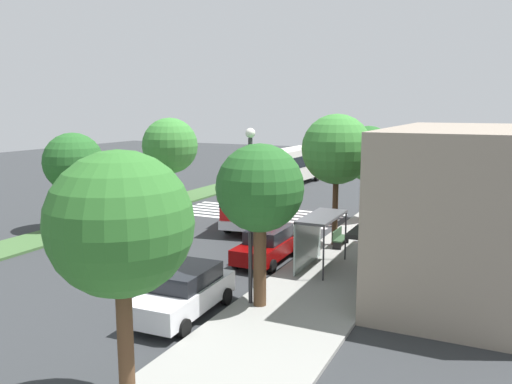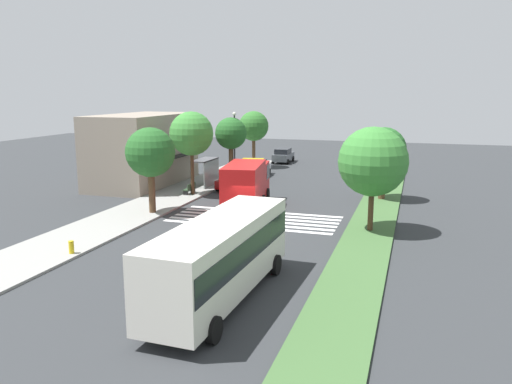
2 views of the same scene
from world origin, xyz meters
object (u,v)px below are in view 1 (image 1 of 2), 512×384
Objects in this scene: parked_car_mid at (184,292)px; median_tree_west at (73,163)px; sidewalk_tree_far_west at (368,154)px; fire_truck at (259,195)px; sidewalk_tree_center at (260,190)px; bench_near_shelter at (340,238)px; fire_hydrant at (388,192)px; transit_bus at (291,164)px; median_tree_far_west at (170,146)px; sidewalk_tree_west at (337,150)px; parked_car_west at (267,244)px; street_lamp at (250,203)px; bus_stop_shelter at (315,230)px; sidewalk_tree_east at (120,225)px.

median_tree_west is (-8.26, -13.31, 3.24)m from parked_car_mid.
parked_car_mid is 18.69m from sidewalk_tree_far_west.
sidewalk_tree_center is (12.45, 5.90, 2.53)m from fire_truck.
bench_near_shelter is 17.00m from fire_hydrant.
median_tree_far_west reaches higher than transit_bus.
sidewalk_tree_west reaches higher than median_tree_far_west.
parked_car_west is at bearing 19.00° from fire_truck.
street_lamp is at bearing -94.95° from sidewalk_tree_center.
bus_stop_shelter is 4.20m from bench_near_shelter.
median_tree_far_west is (-24.16, -15.51, -0.29)m from sidewalk_tree_east.
bus_stop_shelter is at bearing 2.17° from fire_hydrant.
bus_stop_shelter is 0.58× the size of sidewalk_tree_center.
transit_bus is at bearing 167.48° from median_tree_west.
parked_car_mid is 0.78× the size of sidewalk_tree_far_west.
fire_truck is 0.82× the size of transit_bus.
median_tree_west is (-14.08, -15.51, -0.66)m from sidewalk_tree_east.
fire_truck is 1.48× the size of median_tree_west.
sidewalk_tree_far_west is (-10.91, 2.20, 3.63)m from parked_car_west.
sidewalk_tree_center reaches higher than bench_near_shelter.
transit_bus reaches higher than fire_hydrant.
street_lamp is at bearing -1.39° from sidewalk_tree_far_west.
fire_hydrant is at bearing -177.10° from sidewalk_tree_far_west.
median_tree_far_west is (-16.60, -15.51, -0.02)m from sidewalk_tree_center.
bench_near_shelter is 0.27× the size of median_tree_west.
sidewalk_tree_far_west is (-4.02, 5.90, 2.48)m from fire_truck.
sidewalk_tree_center is at bearing -1.97° from bench_near_shelter.
sidewalk_tree_west is 1.20× the size of median_tree_west.
fire_truck is at bearing -156.10° from street_lamp.
parked_car_west is at bearing -33.58° from bench_near_shelter.
fire_hydrant is at bearing 174.03° from parked_car_mid.
sidewalk_tree_west is at bearing 100.75° from median_tree_west.
parked_car_mid is 16.00m from median_tree_west.
sidewalk_tree_far_west reaches higher than fire_truck.
bus_stop_shelter reaches higher than bench_near_shelter.
sidewalk_tree_east reaches higher than fire_truck.
parked_car_west is 0.79× the size of median_tree_west.
sidewalk_tree_east is 28.71m from median_tree_far_west.
median_tree_west is (-6.52, -15.51, -0.40)m from sidewalk_tree_center.
fire_hydrant is at bearing 174.50° from parked_car_west.
fire_hydrant is (-33.90, -0.50, -4.30)m from sidewalk_tree_east.
street_lamp is 22.43m from median_tree_far_west.
sidewalk_tree_center is at bearing -158.39° from transit_bus.
median_tree_far_west reaches higher than parked_car_west.
median_tree_far_west is at bearing -136.94° from sidewalk_tree_center.
sidewalk_tree_center reaches higher than fire_truck.
transit_bus is 31.08m from street_lamp.
parked_car_west is 6.61m from street_lamp.
median_tree_far_west is at bearing -114.69° from sidewalk_tree_west.
sidewalk_tree_west is 17.54m from fire_hydrant.
median_tree_west is (9.95, -15.51, -0.35)m from sidewalk_tree_far_west.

